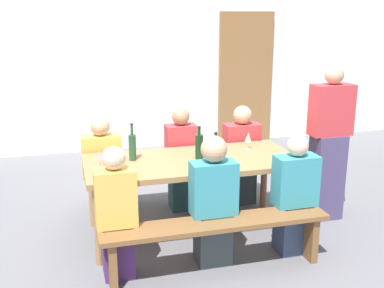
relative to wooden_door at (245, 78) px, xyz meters
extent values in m
plane|color=slate|center=(-1.74, -3.06, -1.05)|extent=(24.00, 24.00, 0.00)
cube|color=white|center=(-1.74, 0.14, 0.55)|extent=(14.00, 0.20, 3.20)
cube|color=olive|center=(0.00, 0.00, 0.00)|extent=(0.90, 0.06, 2.10)
cube|color=#9E7247|center=(-1.74, -3.06, -0.33)|extent=(2.01, 0.90, 0.05)
cylinder|color=#9E7247|center=(-2.66, -3.45, -0.70)|extent=(0.07, 0.07, 0.70)
cylinder|color=#9E7247|center=(-0.82, -3.45, -0.70)|extent=(0.07, 0.07, 0.70)
cylinder|color=#9E7247|center=(-2.66, -2.67, -0.70)|extent=(0.07, 0.07, 0.70)
cylinder|color=#9E7247|center=(-0.82, -2.67, -0.70)|extent=(0.07, 0.07, 0.70)
cube|color=brown|center=(-1.74, -3.81, -0.62)|extent=(1.91, 0.30, 0.04)
cube|color=brown|center=(-2.59, -3.81, -0.84)|extent=(0.06, 0.24, 0.41)
cube|color=brown|center=(-0.89, -3.81, -0.84)|extent=(0.06, 0.24, 0.41)
cube|color=brown|center=(-1.74, -2.31, -0.62)|extent=(1.91, 0.30, 0.04)
cube|color=brown|center=(-2.59, -2.31, -0.84)|extent=(0.06, 0.24, 0.41)
cube|color=brown|center=(-0.89, -2.31, -0.84)|extent=(0.06, 0.24, 0.41)
cylinder|color=#234C2D|center=(-2.28, -2.94, -0.18)|extent=(0.07, 0.07, 0.25)
cylinder|color=#234C2D|center=(-2.28, -2.94, -0.01)|extent=(0.02, 0.02, 0.10)
cylinder|color=black|center=(-2.28, -2.94, 0.05)|extent=(0.03, 0.03, 0.01)
cylinder|color=#194723|center=(-1.62, -3.40, -0.18)|extent=(0.07, 0.07, 0.25)
cylinder|color=#194723|center=(-1.62, -3.40, -0.01)|extent=(0.03, 0.03, 0.08)
cylinder|color=black|center=(-1.62, -3.40, 0.03)|extent=(0.03, 0.03, 0.01)
cylinder|color=#143319|center=(-1.67, -3.06, -0.18)|extent=(0.08, 0.08, 0.23)
cylinder|color=#143319|center=(-1.67, -3.06, -0.03)|extent=(0.03, 0.03, 0.07)
cylinder|color=black|center=(-1.67, -3.06, 0.01)|extent=(0.03, 0.03, 0.01)
cylinder|color=silver|center=(-2.60, -3.14, -0.30)|extent=(0.06, 0.06, 0.01)
cylinder|color=silver|center=(-2.60, -3.14, -0.25)|extent=(0.01, 0.01, 0.08)
cone|color=#D18C93|center=(-2.60, -3.14, -0.17)|extent=(0.07, 0.07, 0.08)
cylinder|color=silver|center=(-2.53, -2.98, -0.30)|extent=(0.06, 0.06, 0.01)
cylinder|color=silver|center=(-2.53, -2.98, -0.26)|extent=(0.01, 0.01, 0.07)
cone|color=beige|center=(-2.53, -2.98, -0.18)|extent=(0.07, 0.07, 0.08)
cylinder|color=silver|center=(-1.10, -2.88, -0.30)|extent=(0.06, 0.06, 0.01)
cylinder|color=silver|center=(-1.10, -2.88, -0.26)|extent=(0.01, 0.01, 0.07)
cone|color=beige|center=(-1.10, -2.88, -0.17)|extent=(0.07, 0.07, 0.10)
cube|color=#4E2A69|center=(-2.53, -3.66, -0.83)|extent=(0.24, 0.24, 0.45)
cube|color=gold|center=(-2.53, -3.66, -0.37)|extent=(0.32, 0.20, 0.46)
sphere|color=beige|center=(-2.53, -3.66, -0.04)|extent=(0.19, 0.19, 0.19)
cube|color=#394348|center=(-1.72, -3.66, -0.83)|extent=(0.29, 0.24, 0.45)
cube|color=teal|center=(-1.72, -3.66, -0.37)|extent=(0.38, 0.20, 0.46)
sphere|color=tan|center=(-1.72, -3.66, -0.03)|extent=(0.22, 0.22, 0.22)
cube|color=#37476A|center=(-0.97, -3.66, -0.83)|extent=(0.28, 0.24, 0.45)
cube|color=teal|center=(-0.97, -3.66, -0.38)|extent=(0.38, 0.20, 0.45)
sphere|color=beige|center=(-0.97, -3.66, -0.06)|extent=(0.19, 0.19, 0.19)
cube|color=#2B3D38|center=(-2.54, -2.46, -0.83)|extent=(0.30, 0.24, 0.45)
cube|color=gold|center=(-2.54, -2.46, -0.38)|extent=(0.40, 0.20, 0.44)
sphere|color=tan|center=(-2.54, -2.46, -0.07)|extent=(0.19, 0.19, 0.19)
cube|color=#285159|center=(-1.70, -2.46, -0.83)|extent=(0.24, 0.24, 0.45)
cube|color=#C6383D|center=(-1.70, -2.46, -0.35)|extent=(0.32, 0.20, 0.49)
sphere|color=#A87A5B|center=(-1.70, -2.46, -0.01)|extent=(0.19, 0.19, 0.19)
cube|color=#364549|center=(-1.01, -2.46, -0.83)|extent=(0.29, 0.24, 0.45)
cube|color=#C6383D|center=(-1.01, -2.46, -0.37)|extent=(0.39, 0.20, 0.46)
sphere|color=tan|center=(-1.01, -2.46, -0.04)|extent=(0.20, 0.20, 0.20)
cube|color=#4A3F67|center=(-0.30, -3.08, -0.60)|extent=(0.31, 0.24, 0.89)
cube|color=#C6383D|center=(-0.30, -3.08, 0.10)|extent=(0.42, 0.20, 0.51)
sphere|color=tan|center=(-0.30, -3.08, 0.45)|extent=(0.19, 0.19, 0.19)
camera|label=1|loc=(-2.86, -7.14, 1.04)|focal=44.01mm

